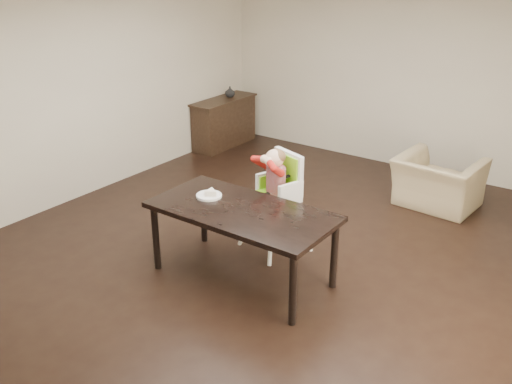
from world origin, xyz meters
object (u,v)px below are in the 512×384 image
(high_chair, at_px, (278,179))
(armchair, at_px, (439,174))
(dining_table, at_px, (242,217))
(sideboard, at_px, (224,122))

(high_chair, bearing_deg, armchair, 83.19)
(dining_table, distance_m, high_chair, 0.74)
(dining_table, xyz_separation_m, high_chair, (-0.07, 0.72, 0.14))
(high_chair, height_order, sideboard, high_chair)
(dining_table, relative_size, sideboard, 1.43)
(high_chair, height_order, armchair, high_chair)
(high_chair, xyz_separation_m, sideboard, (-2.69, 2.44, -0.41))
(armchair, bearing_deg, sideboard, -0.92)
(dining_table, distance_m, sideboard, 4.21)
(dining_table, height_order, armchair, armchair)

